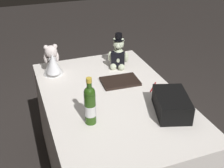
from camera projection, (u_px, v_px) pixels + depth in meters
reception_table at (112, 138)px, 2.18m from camera, size 1.43×0.93×0.76m
teddy_bear_groom at (118, 55)px, 2.35m from camera, size 0.17×0.16×0.29m
teddy_bear_bride at (52, 62)px, 2.23m from camera, size 0.20×0.16×0.25m
champagne_bottle at (90, 105)px, 1.67m from camera, size 0.07×0.07×0.31m
signing_pen at (153, 87)px, 2.10m from camera, size 0.12×0.11×0.01m
gift_case_black at (171, 104)px, 1.80m from camera, size 0.35×0.28×0.12m
guestbook at (120, 81)px, 2.16m from camera, size 0.21×0.29×0.02m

